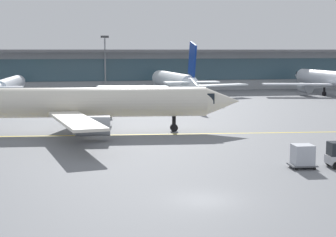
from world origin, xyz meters
TOP-DOWN VIEW (x-y plane):
  - ground_plane at (0.00, 0.00)m, footprint 400.00×400.00m
  - taxiway_centreline_stripe at (-5.02, 27.29)m, footprint 109.55×10.62m
  - terminal_concourse at (0.00, 94.22)m, footprint 172.61×11.00m
  - gate_airplane_1 at (-19.66, 70.60)m, footprint 26.81×28.88m
  - gate_airplane_2 at (11.80, 71.27)m, footprint 30.88×33.26m
  - gate_airplane_3 at (45.99, 72.29)m, footprint 31.35×33.73m
  - taxiing_regional_jet at (-5.46, 29.33)m, footprint 34.46×31.90m
  - cargo_dolly_lead at (10.12, 7.42)m, footprint 2.19×1.72m
  - apron_light_mast_1 at (-0.59, 88.26)m, footprint 1.80×0.36m

SIDE VIEW (x-z plane):
  - ground_plane at x=0.00m, z-range 0.00..0.00m
  - taxiway_centreline_stripe at x=-5.02m, z-range 0.00..0.01m
  - cargo_dolly_lead at x=10.12m, z-range 0.08..2.02m
  - gate_airplane_1 at x=-19.66m, z-range -1.91..7.65m
  - gate_airplane_2 at x=11.80m, z-range -2.20..8.81m
  - gate_airplane_3 at x=45.99m, z-range -2.24..8.94m
  - taxiing_regional_jet at x=-5.46m, z-range -2.28..9.13m
  - terminal_concourse at x=0.00m, z-range 0.12..9.72m
  - apron_light_mast_1 at x=-0.59m, z-range 0.68..13.37m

